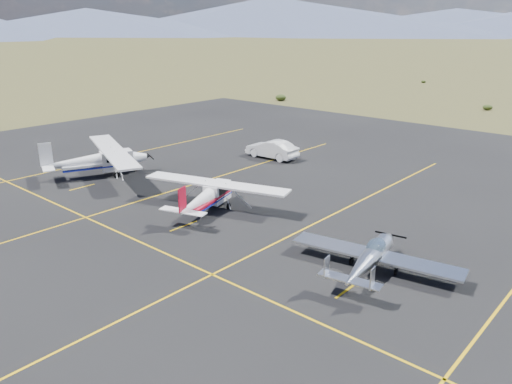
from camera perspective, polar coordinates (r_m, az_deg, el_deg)
ground at (r=26.70m, az=7.37°, el=-6.13°), size 1600.00×1600.00×0.00m
apron at (r=30.79m, az=-3.46°, el=-2.55°), size 72.00×72.00×0.02m
aircraft_low_wing at (r=23.99m, az=13.04°, el=-7.20°), size 6.02×8.30×1.79m
aircraft_cessna at (r=30.94m, az=-5.45°, el=-0.33°), size 6.63×9.66×2.47m
aircraft_plain at (r=39.90m, az=-17.62°, el=3.56°), size 8.41×11.43×2.97m
sedan at (r=43.46m, az=1.83°, el=4.91°), size 1.83×4.82×1.57m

